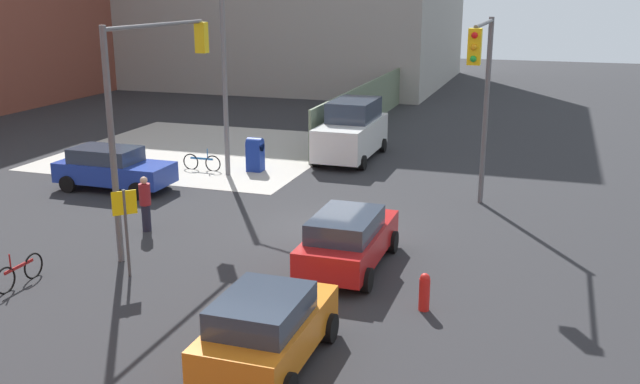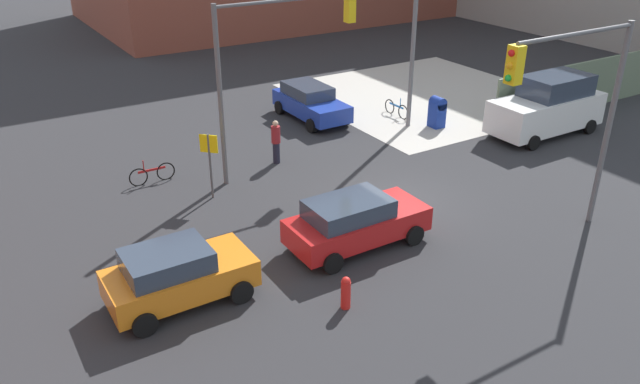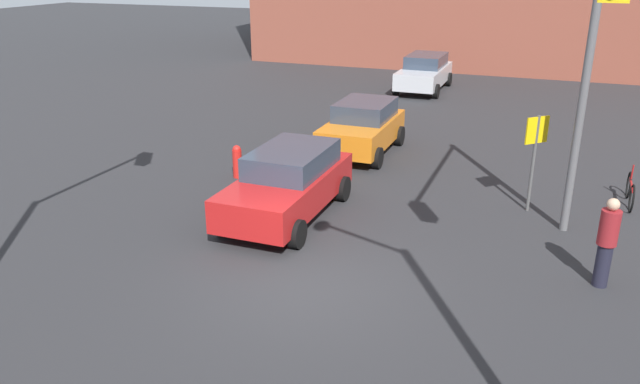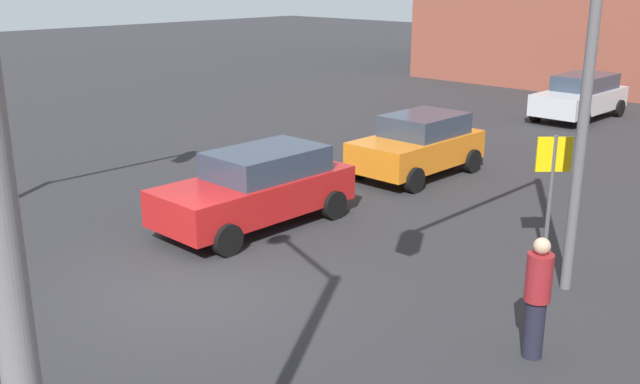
# 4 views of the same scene
# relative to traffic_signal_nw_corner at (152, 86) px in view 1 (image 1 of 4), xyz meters

# --- Properties ---
(ground_plane) EXTENTS (120.00, 120.00, 0.00)m
(ground_plane) POSITION_rel_traffic_signal_nw_corner_xyz_m (2.28, -4.50, -4.65)
(ground_plane) COLOR #28282B
(sidewalk_corner) EXTENTS (12.00, 12.00, 0.01)m
(sidewalk_corner) POSITION_rel_traffic_signal_nw_corner_xyz_m (11.28, 4.50, -4.64)
(sidewalk_corner) COLOR #ADA89E
(sidewalk_corner) RESTS_ON ground
(construction_fence) EXTENTS (23.58, 0.12, 2.40)m
(construction_fence) POSITION_rel_traffic_signal_nw_corner_xyz_m (22.08, -1.30, -3.45)
(construction_fence) COLOR #607056
(construction_fence) RESTS_ON ground
(traffic_signal_nw_corner) EXTENTS (5.78, 0.36, 6.50)m
(traffic_signal_nw_corner) POSITION_rel_traffic_signal_nw_corner_xyz_m (0.00, 0.00, 0.00)
(traffic_signal_nw_corner) COLOR #59595B
(traffic_signal_nw_corner) RESTS_ON ground
(traffic_signal_se_corner) EXTENTS (4.99, 0.36, 6.50)m
(traffic_signal_se_corner) POSITION_rel_traffic_signal_nw_corner_xyz_m (4.90, -9.00, -0.05)
(traffic_signal_se_corner) COLOR #59595B
(traffic_signal_se_corner) RESTS_ON ground
(street_lamp_corner) EXTENTS (1.21, 2.53, 8.00)m
(street_lamp_corner) POSITION_rel_traffic_signal_nw_corner_xyz_m (7.36, 0.95, 0.05)
(street_lamp_corner) COLOR slate
(street_lamp_corner) RESTS_ON ground
(warning_sign_two_way) EXTENTS (0.48, 0.48, 2.40)m
(warning_sign_two_way) POSITION_rel_traffic_signal_nw_corner_xyz_m (-3.12, -0.86, -3.01)
(warning_sign_two_way) COLOR #4C4C4C
(warning_sign_two_way) RESTS_ON ground
(mailbox_blue) EXTENTS (0.56, 0.64, 1.43)m
(mailbox_blue) POSITION_rel_traffic_signal_nw_corner_xyz_m (8.48, 0.50, -3.89)
(mailbox_blue) COLOR navy
(mailbox_blue) RESTS_ON ground
(fire_hydrant) EXTENTS (0.26, 0.26, 0.94)m
(fire_hydrant) POSITION_rel_traffic_signal_nw_corner_xyz_m (-2.72, -8.70, -4.16)
(fire_hydrant) COLOR red
(fire_hydrant) RESTS_ON ground
(sedan_blue) EXTENTS (2.02, 4.42, 1.62)m
(sedan_blue) POSITION_rel_traffic_signal_nw_corner_xyz_m (4.15, 4.50, -3.80)
(sedan_blue) COLOR #1E389E
(sedan_blue) RESTS_ON ground
(sedan_orange) EXTENTS (3.82, 2.02, 1.62)m
(sedan_orange) POSITION_rel_traffic_signal_nw_corner_xyz_m (-6.30, -6.14, -3.81)
(sedan_orange) COLOR orange
(sedan_orange) RESTS_ON ground
(sedan_red) EXTENTS (4.38, 2.02, 1.62)m
(sedan_red) POSITION_rel_traffic_signal_nw_corner_xyz_m (-0.71, -6.23, -3.80)
(sedan_red) COLOR #B21919
(sedan_red) RESTS_ON ground
(van_white_delivery) EXTENTS (5.40, 2.32, 2.62)m
(van_white_delivery) POSITION_rel_traffic_signal_nw_corner_xyz_m (12.01, -2.70, -3.37)
(van_white_delivery) COLOR white
(van_white_delivery) RESTS_ON ground
(pedestrian_crossing) EXTENTS (0.36, 0.36, 1.78)m
(pedestrian_crossing) POSITION_rel_traffic_signal_nw_corner_xyz_m (0.28, 0.70, -3.72)
(pedestrian_crossing) COLOR maroon
(pedestrian_crossing) RESTS_ON ground
(bicycle_leaning_on_fence) EXTENTS (0.05, 1.75, 0.97)m
(bicycle_leaning_on_fence) POSITION_rel_traffic_signal_nw_corner_xyz_m (7.88, 2.70, -4.30)
(bicycle_leaning_on_fence) COLOR black
(bicycle_leaning_on_fence) RESTS_ON ground
(bicycle_at_crosswalk) EXTENTS (1.75, 0.05, 0.97)m
(bicycle_at_crosswalk) POSITION_rel_traffic_signal_nw_corner_xyz_m (-4.52, 1.50, -4.30)
(bicycle_at_crosswalk) COLOR black
(bicycle_at_crosswalk) RESTS_ON ground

